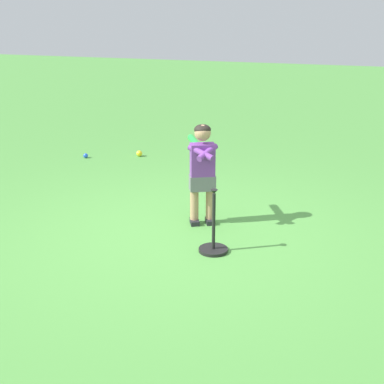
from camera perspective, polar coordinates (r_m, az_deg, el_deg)
The scene contains 5 objects.
ground_plane at distance 5.35m, azimuth -1.41°, elevation -4.75°, with size 40.00×40.00×0.00m, color #519942.
child_batter at distance 5.45m, azimuth 1.11°, elevation 2.95°, with size 0.45×0.54×1.08m.
play_ball_behind_batter at distance 8.39m, azimuth -11.53°, elevation 3.91°, with size 0.07×0.07×0.07m, color blue.
play_ball_far_left at distance 8.35m, azimuth -5.77°, elevation 4.21°, with size 0.09×0.09×0.09m, color yellow.
batting_tee at distance 4.97m, azimuth 2.35°, elevation -5.39°, with size 0.28×0.28×0.62m.
Camera 1 is at (-1.90, 4.52, 2.14)m, focal length 48.86 mm.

